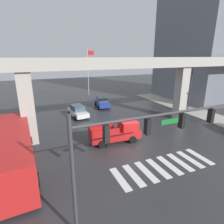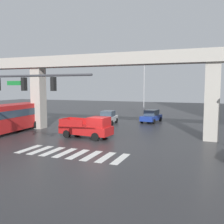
# 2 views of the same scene
# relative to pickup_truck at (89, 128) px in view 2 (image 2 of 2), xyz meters

# --- Properties ---
(ground_plane) EXTENTS (120.00, 120.00, 0.00)m
(ground_plane) POSITION_rel_pickup_truck_xyz_m (1.42, -1.13, -0.99)
(ground_plane) COLOR #2D2D30
(crosswalk_stripes) EXTENTS (8.25, 2.80, 0.01)m
(crosswalk_stripes) POSITION_rel_pickup_truck_xyz_m (1.42, -5.64, -0.98)
(crosswalk_stripes) COLOR silver
(crosswalk_stripes) RESTS_ON ground
(elevated_overpass) EXTENTS (50.43, 1.88, 8.27)m
(elevated_overpass) POSITION_rel_pickup_truck_xyz_m (1.42, 3.13, 5.96)
(elevated_overpass) COLOR #ADA89E
(elevated_overpass) RESTS_ON ground
(pickup_truck) EXTENTS (5.25, 2.42, 2.08)m
(pickup_truck) POSITION_rel_pickup_truck_xyz_m (0.00, 0.00, 0.00)
(pickup_truck) COLOR red
(pickup_truck) RESTS_ON ground
(city_bus) EXTENTS (3.21, 10.92, 2.99)m
(city_bus) POSITION_rel_pickup_truck_xyz_m (-9.27, -1.11, 0.73)
(city_bus) COLOR red
(city_bus) RESTS_ON ground
(sedan_white) EXTENTS (2.36, 4.48, 1.72)m
(sedan_white) POSITION_rel_pickup_truck_xyz_m (-1.87, 9.43, -0.14)
(sedan_white) COLOR silver
(sedan_white) RESTS_ON ground
(sedan_blue) EXTENTS (2.37, 4.49, 1.72)m
(sedan_blue) POSITION_rel_pickup_truck_xyz_m (3.16, 13.00, -0.14)
(sedan_blue) COLOR #1E3899
(sedan_blue) RESTS_ON ground
(flagpole) EXTENTS (1.16, 0.12, 9.39)m
(flagpole) POSITION_rel_pickup_truck_xyz_m (1.62, 15.14, 4.49)
(flagpole) COLOR silver
(flagpole) RESTS_ON ground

